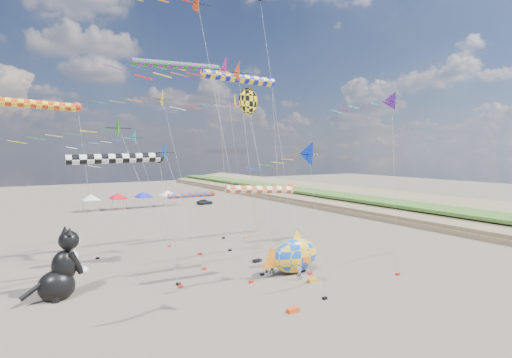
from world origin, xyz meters
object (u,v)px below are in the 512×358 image
object	(u,v)px
fish_inflatable	(295,256)
person_adult	(299,271)
child_green	(273,268)
child_blue	(266,267)
cat_inflatable	(60,263)
parked_car	(205,202)

from	to	relation	value
fish_inflatable	person_adult	bearing A→B (deg)	-114.53
child_green	child_blue	size ratio (longest dim) A/B	1.11
fish_inflatable	person_adult	size ratio (longest dim) A/B	4.16
cat_inflatable	person_adult	size ratio (longest dim) A/B	3.60
fish_inflatable	child_blue	bearing A→B (deg)	142.83
person_adult	parked_car	distance (m)	52.36
cat_inflatable	fish_inflatable	world-z (taller)	cat_inflatable
child_green	parked_car	bearing A→B (deg)	93.89
parked_car	person_adult	bearing A→B (deg)	162.25
cat_inflatable	parked_car	xyz separation A→B (m)	(31.93, 44.53, -2.20)
cat_inflatable	child_blue	distance (m)	17.60
parked_car	child_green	bearing A→B (deg)	160.33
fish_inflatable	parked_car	xyz separation A→B (m)	(12.57, 48.88, -1.11)
cat_inflatable	child_blue	xyz separation A→B (m)	(17.24, -2.74, -2.25)
fish_inflatable	child_blue	size ratio (longest dim) A/B	6.00
fish_inflatable	person_adult	distance (m)	2.13
child_blue	fish_inflatable	bearing A→B (deg)	-58.32
child_blue	person_adult	bearing A→B (deg)	-89.64
child_blue	parked_car	world-z (taller)	parked_car
cat_inflatable	child_green	xyz separation A→B (m)	(17.55, -3.37, -2.20)
fish_inflatable	child_blue	xyz separation A→B (m)	(-2.12, 1.61, -1.16)
fish_inflatable	child_blue	distance (m)	2.90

